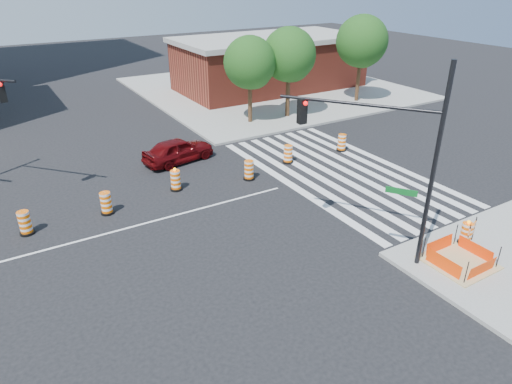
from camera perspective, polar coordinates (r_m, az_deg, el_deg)
ground at (r=20.23m, az=-14.08°, el=-3.94°), size 120.00×120.00×0.00m
sidewalk_ne at (r=42.83m, az=1.70°, el=12.86°), size 22.00×22.00×0.15m
crosswalk_east at (r=25.07m, az=10.29°, el=2.51°), size 6.75×13.50×0.01m
lane_centerline at (r=20.23m, az=-14.08°, el=-3.93°), size 14.00×0.12×0.01m
excavation_pit at (r=18.48m, az=23.99°, el=-7.91°), size 2.20×2.20×0.90m
brick_storefront at (r=42.37m, az=1.74°, el=15.82°), size 16.50×8.50×4.60m
red_coupe at (r=26.13m, az=-9.69°, el=5.18°), size 4.35×2.42×1.40m
signal_pole_se at (r=16.12m, az=16.33°, el=5.54°), size 3.34×4.53×7.29m
pit_drum at (r=19.57m, az=24.77°, el=-4.82°), size 0.54×0.54×1.06m
barricade at (r=19.60m, az=25.34°, el=-4.46°), size 0.84×0.34×1.04m
tree_north_c at (r=31.83m, az=-0.75°, el=15.53°), size 3.53×3.53×6.00m
tree_north_d at (r=33.25m, az=4.17°, el=16.39°), size 3.77×3.77×6.41m
tree_north_e at (r=38.34m, az=13.08°, el=17.55°), size 4.02×4.02×6.83m
median_drum_2 at (r=20.99m, az=-26.89°, el=-3.53°), size 0.60×0.60×1.02m
median_drum_3 at (r=21.33m, az=-18.21°, el=-1.41°), size 0.60×0.60×1.02m
median_drum_4 at (r=22.79m, az=-10.01°, el=1.39°), size 0.60×0.60×1.18m
median_drum_5 at (r=23.61m, az=-0.88°, el=2.67°), size 0.60×0.60×1.02m
median_drum_6 at (r=25.77m, az=4.03°, el=4.68°), size 0.60×0.60×1.02m
median_drum_7 at (r=27.95m, az=10.67°, el=6.02°), size 0.60×0.60×1.02m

